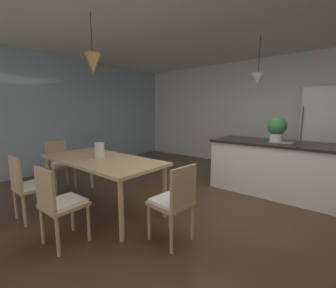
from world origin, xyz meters
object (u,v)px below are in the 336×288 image
at_px(refrigerator, 323,135).
at_px(vase_on_dining_table, 99,150).
at_px(chair_near_right, 59,202).
at_px(kitchen_island, 278,167).
at_px(dining_table, 101,163).
at_px(chair_kitchen_end, 174,200).
at_px(chair_window_end, 60,163).
at_px(potted_plant_on_island, 277,128).
at_px(chair_near_left, 28,185).

distance_m(refrigerator, vase_on_dining_table, 4.33).
xyz_separation_m(chair_near_right, kitchen_island, (1.40, 3.11, -0.01)).
xyz_separation_m(dining_table, chair_kitchen_end, (1.34, -0.00, -0.21)).
bearing_deg(dining_table, refrigerator, 57.32).
xyz_separation_m(chair_window_end, potted_plant_on_island, (3.12, 2.30, 0.66)).
bearing_deg(dining_table, chair_window_end, 179.93).
xyz_separation_m(chair_near_left, vase_on_dining_table, (0.39, 0.83, 0.39)).
height_order(chair_kitchen_end, chair_near_left, same).
bearing_deg(vase_on_dining_table, chair_near_right, -59.35).
height_order(chair_kitchen_end, chair_near_right, same).
xyz_separation_m(chair_near_left, chair_near_right, (0.88, 0.00, 0.00)).
xyz_separation_m(dining_table, kitchen_island, (1.84, 2.30, -0.22)).
relative_size(dining_table, chair_near_right, 2.24).
relative_size(chair_near_right, kitchen_island, 0.40).
bearing_deg(kitchen_island, chair_near_right, -114.14).
distance_m(dining_table, kitchen_island, 2.95).
relative_size(refrigerator, potted_plant_on_island, 4.41).
xyz_separation_m(chair_kitchen_end, potted_plant_on_island, (0.43, 2.30, 0.66)).
relative_size(chair_kitchen_end, vase_on_dining_table, 3.89).
distance_m(chair_kitchen_end, refrigerator, 3.79).
xyz_separation_m(chair_near_right, refrigerator, (1.89, 4.45, 0.47)).
bearing_deg(potted_plant_on_island, dining_table, -127.68).
xyz_separation_m(kitchen_island, refrigerator, (0.49, 1.33, 0.49)).
relative_size(chair_window_end, chair_near_left, 1.00).
distance_m(kitchen_island, refrigerator, 1.50).
distance_m(chair_near_left, kitchen_island, 3.86).
xyz_separation_m(chair_kitchen_end, chair_window_end, (-2.69, 0.01, 0.00)).
xyz_separation_m(chair_near_left, kitchen_island, (2.27, 3.11, -0.01)).
height_order(refrigerator, potted_plant_on_island, refrigerator).
distance_m(chair_near_right, kitchen_island, 3.41).
height_order(chair_near_left, vase_on_dining_table, vase_on_dining_table).
bearing_deg(potted_plant_on_island, vase_on_dining_table, -128.56).
relative_size(refrigerator, vase_on_dining_table, 8.47).
xyz_separation_m(potted_plant_on_island, vase_on_dining_table, (-1.82, -2.29, -0.28)).
xyz_separation_m(chair_kitchen_end, chair_near_left, (-1.78, -0.81, 0.00)).
relative_size(dining_table, chair_kitchen_end, 2.24).
bearing_deg(chair_near_left, vase_on_dining_table, 64.73).
height_order(chair_kitchen_end, vase_on_dining_table, vase_on_dining_table).
bearing_deg(chair_window_end, chair_near_left, -42.11).
bearing_deg(chair_window_end, vase_on_dining_table, 0.35).
bearing_deg(kitchen_island, potted_plant_on_island, 180.00).
height_order(dining_table, chair_near_left, chair_near_left).
height_order(chair_kitchen_end, chair_window_end, same).
xyz_separation_m(chair_window_end, kitchen_island, (3.18, 2.30, -0.01)).
bearing_deg(chair_near_right, chair_near_left, -180.00).
relative_size(chair_kitchen_end, chair_near_right, 1.00).
relative_size(chair_near_left, refrigerator, 0.46).
relative_size(dining_table, chair_window_end, 2.24).
height_order(chair_window_end, chair_near_left, same).
relative_size(chair_window_end, vase_on_dining_table, 3.89).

